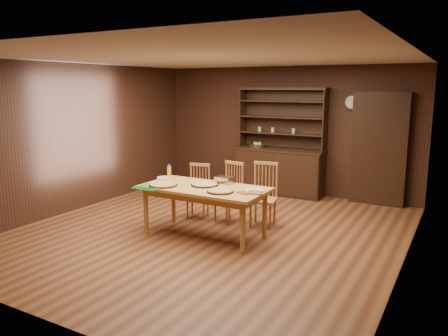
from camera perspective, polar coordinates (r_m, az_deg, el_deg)
The scene contains 20 objects.
floor at distance 6.79m, azimuth -1.70°, elevation -8.25°, with size 6.00×6.00×0.00m, color brown.
room_shell at distance 6.46m, azimuth -1.78°, elevation 5.12°, with size 6.00×6.00×6.00m.
china_hutch at distance 9.04m, azimuth 7.31°, elevation 0.34°, with size 1.84×0.52×2.17m.
doorway at distance 8.60m, azimuth 19.57°, elevation 2.34°, with size 1.00×0.18×2.10m, color black.
wall_clock at distance 8.69m, azimuth 16.38°, elevation 8.24°, with size 0.30×0.05×0.30m.
dining_table at distance 6.41m, azimuth -2.59°, elevation -3.19°, with size 1.86×0.93×0.75m.
chair_left at distance 7.44m, azimuth -3.33°, elevation -2.76°, with size 0.46×0.44×0.91m.
chair_center at distance 7.19m, azimuth 0.88°, elevation -2.88°, with size 0.47×0.46×0.98m.
chair_right at distance 6.99m, azimuth 5.27°, elevation -3.16°, with size 0.48×0.46×1.01m.
pizza_left at distance 6.51m, azimuth -7.97°, elevation -2.16°, with size 0.42×0.42×0.04m.
pizza_right at distance 6.06m, azimuth -0.48°, elevation -3.02°, with size 0.38×0.38×0.04m.
pizza_center at distance 6.47m, azimuth -2.54°, elevation -2.14°, with size 0.41×0.41×0.04m.
cooling_rack at distance 6.44m, azimuth -9.80°, elevation -2.45°, with size 0.35×0.35×0.02m, color green, non-canonical shape.
plate_left at distance 7.05m, azimuth -7.77°, elevation -1.25°, with size 0.25×0.25×0.02m.
plate_right at distance 6.16m, azimuth 3.99°, elevation -2.90°, with size 0.29×0.29×0.02m.
foil_dish at distance 6.61m, azimuth 0.04°, elevation -1.57°, with size 0.25×0.18×0.10m, color silver.
juice_bottle at distance 7.06m, azimuth -7.19°, elevation -0.46°, with size 0.06×0.06×0.21m.
pot_holder_a at distance 6.03m, azimuth 4.02°, elevation -3.21°, with size 0.21×0.21×0.02m, color red.
pot_holder_b at distance 6.03m, azimuth 2.91°, elevation -3.20°, with size 0.19×0.19×0.01m, color red.
fruit_bowl at distance 9.11m, azimuth 4.39°, elevation 2.93°, with size 0.30×0.30×0.12m.
Camera 1 is at (3.32, -5.50, 2.20)m, focal length 35.00 mm.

